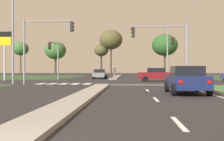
{
  "coord_description": "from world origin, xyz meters",
  "views": [
    {
      "loc": [
        2.23,
        -3.38,
        1.35
      ],
      "look_at": [
        0.41,
        28.84,
        1.31
      ],
      "focal_mm": 46.38,
      "sensor_mm": 36.0,
      "label": 1
    }
  ],
  "objects_px": {
    "traffic_signal_far_left": "(55,53)",
    "fuel_price_totem": "(5,45)",
    "treeline_near": "(21,49)",
    "car_maroon_third": "(157,74)",
    "treeline_fourth": "(111,40)",
    "treeline_second": "(55,51)",
    "car_grey_fourth": "(100,74)",
    "traffic_signal_near_right": "(166,42)",
    "car_navy_second": "(186,80)",
    "pedestrian_at_median": "(114,71)",
    "traffic_signal_near_left": "(42,39)",
    "street_lamp_second": "(11,23)",
    "traffic_signal_far_right": "(169,50)",
    "treeline_third": "(101,51)",
    "treeline_fifth": "(165,45)",
    "street_lamp_third": "(167,48)"
  },
  "relations": [
    {
      "from": "fuel_price_totem",
      "to": "treeline_fourth",
      "type": "height_order",
      "value": "treeline_fourth"
    },
    {
      "from": "car_maroon_third",
      "to": "treeline_fourth",
      "type": "distance_m",
      "value": 33.22
    },
    {
      "from": "street_lamp_second",
      "to": "treeline_fifth",
      "type": "distance_m",
      "value": 40.59
    },
    {
      "from": "pedestrian_at_median",
      "to": "fuel_price_totem",
      "type": "relative_size",
      "value": 0.29
    },
    {
      "from": "pedestrian_at_median",
      "to": "traffic_signal_near_left",
      "type": "bearing_deg",
      "value": 63.66
    },
    {
      "from": "traffic_signal_far_left",
      "to": "street_lamp_second",
      "type": "bearing_deg",
      "value": -97.1
    },
    {
      "from": "treeline_near",
      "to": "treeline_third",
      "type": "height_order",
      "value": "treeline_near"
    },
    {
      "from": "car_navy_second",
      "to": "traffic_signal_near_right",
      "type": "xyz_separation_m",
      "value": [
        0.14,
        10.03,
        3.1
      ]
    },
    {
      "from": "traffic_signal_far_left",
      "to": "fuel_price_totem",
      "type": "bearing_deg",
      "value": -169.77
    },
    {
      "from": "traffic_signal_near_left",
      "to": "street_lamp_third",
      "type": "relative_size",
      "value": 0.68
    },
    {
      "from": "treeline_fifth",
      "to": "traffic_signal_near_left",
      "type": "bearing_deg",
      "value": -113.89
    },
    {
      "from": "car_navy_second",
      "to": "pedestrian_at_median",
      "type": "height_order",
      "value": "pedestrian_at_median"
    },
    {
      "from": "traffic_signal_far_right",
      "to": "treeline_second",
      "type": "xyz_separation_m",
      "value": [
        -22.7,
        29.74,
        2.06
      ]
    },
    {
      "from": "traffic_signal_far_right",
      "to": "traffic_signal_near_left",
      "type": "distance_m",
      "value": 17.7
    },
    {
      "from": "car_maroon_third",
      "to": "treeline_second",
      "type": "bearing_deg",
      "value": -147.61
    },
    {
      "from": "car_navy_second",
      "to": "car_grey_fourth",
      "type": "xyz_separation_m",
      "value": [
        -7.77,
        28.29,
        -0.04
      ]
    },
    {
      "from": "car_navy_second",
      "to": "treeline_second",
      "type": "relative_size",
      "value": 0.54
    },
    {
      "from": "street_lamp_third",
      "to": "treeline_third",
      "type": "relative_size",
      "value": 1.23
    },
    {
      "from": "traffic_signal_near_right",
      "to": "fuel_price_totem",
      "type": "xyz_separation_m",
      "value": [
        -19.68,
        10.28,
        0.78
      ]
    },
    {
      "from": "car_navy_second",
      "to": "treeline_fifth",
      "type": "distance_m",
      "value": 46.79
    },
    {
      "from": "car_maroon_third",
      "to": "treeline_second",
      "type": "distance_m",
      "value": 39.13
    },
    {
      "from": "pedestrian_at_median",
      "to": "street_lamp_third",
      "type": "bearing_deg",
      "value": -155.25
    },
    {
      "from": "traffic_signal_far_right",
      "to": "traffic_signal_near_right",
      "type": "height_order",
      "value": "traffic_signal_far_right"
    },
    {
      "from": "treeline_third",
      "to": "traffic_signal_near_right",
      "type": "bearing_deg",
      "value": -76.38
    },
    {
      "from": "traffic_signal_far_left",
      "to": "treeline_near",
      "type": "height_order",
      "value": "treeline_near"
    },
    {
      "from": "traffic_signal_far_right",
      "to": "treeline_fourth",
      "type": "relative_size",
      "value": 0.54
    },
    {
      "from": "car_grey_fourth",
      "to": "treeline_second",
      "type": "height_order",
      "value": "treeline_second"
    },
    {
      "from": "car_navy_second",
      "to": "street_lamp_second",
      "type": "relative_size",
      "value": 0.41
    },
    {
      "from": "traffic_signal_near_left",
      "to": "treeline_third",
      "type": "height_order",
      "value": "treeline_third"
    },
    {
      "from": "traffic_signal_near_left",
      "to": "street_lamp_third",
      "type": "xyz_separation_m",
      "value": [
        14.7,
        22.79,
        0.88
      ]
    },
    {
      "from": "street_lamp_third",
      "to": "treeline_second",
      "type": "distance_m",
      "value": 30.13
    },
    {
      "from": "street_lamp_second",
      "to": "fuel_price_totem",
      "type": "xyz_separation_m",
      "value": [
        -5.01,
        9.95,
        -1.2
      ]
    },
    {
      "from": "street_lamp_second",
      "to": "treeline_third",
      "type": "bearing_deg",
      "value": 82.99
    },
    {
      "from": "traffic_signal_far_left",
      "to": "traffic_signal_near_left",
      "type": "relative_size",
      "value": 0.84
    },
    {
      "from": "treeline_near",
      "to": "treeline_fifth",
      "type": "distance_m",
      "value": 32.99
    },
    {
      "from": "treeline_near",
      "to": "treeline_second",
      "type": "bearing_deg",
      "value": 15.17
    },
    {
      "from": "treeline_near",
      "to": "traffic_signal_near_right",
      "type": "bearing_deg",
      "value": -53.94
    },
    {
      "from": "pedestrian_at_median",
      "to": "treeline_fourth",
      "type": "distance_m",
      "value": 23.67
    },
    {
      "from": "traffic_signal_far_right",
      "to": "pedestrian_at_median",
      "type": "bearing_deg",
      "value": 141.56
    },
    {
      "from": "car_grey_fourth",
      "to": "traffic_signal_near_right",
      "type": "distance_m",
      "value": 20.14
    },
    {
      "from": "car_maroon_third",
      "to": "treeline_third",
      "type": "xyz_separation_m",
      "value": [
        -9.75,
        31.87,
        5.07
      ]
    },
    {
      "from": "car_maroon_third",
      "to": "traffic_signal_far_left",
      "type": "relative_size",
      "value": 0.89
    },
    {
      "from": "street_lamp_third",
      "to": "treeline_near",
      "type": "xyz_separation_m",
      "value": [
        -31.54,
        16.28,
        1.18
      ]
    },
    {
      "from": "traffic_signal_near_right",
      "to": "street_lamp_second",
      "type": "xyz_separation_m",
      "value": [
        -14.67,
        0.33,
        1.98
      ]
    },
    {
      "from": "treeline_near",
      "to": "treeline_second",
      "type": "xyz_separation_m",
      "value": [
        7.66,
        2.08,
        -0.3
      ]
    },
    {
      "from": "pedestrian_at_median",
      "to": "treeline_third",
      "type": "xyz_separation_m",
      "value": [
        -4.17,
        22.9,
        4.6
      ]
    },
    {
      "from": "car_grey_fourth",
      "to": "treeline_near",
      "type": "xyz_separation_m",
      "value": [
        -20.54,
        20.82,
        5.55
      ]
    },
    {
      "from": "traffic_signal_near_right",
      "to": "car_grey_fourth",
      "type": "bearing_deg",
      "value": 113.42
    },
    {
      "from": "car_grey_fourth",
      "to": "treeline_near",
      "type": "distance_m",
      "value": 29.77
    },
    {
      "from": "traffic_signal_far_left",
      "to": "treeline_fifth",
      "type": "bearing_deg",
      "value": 54.4
    }
  ]
}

